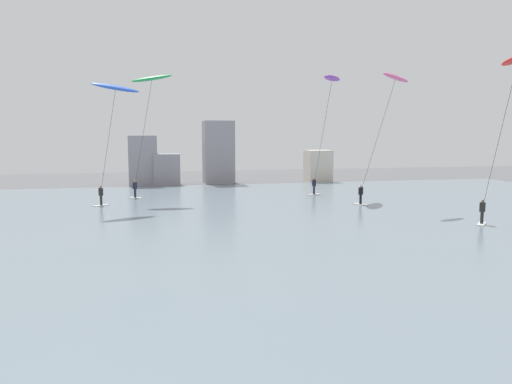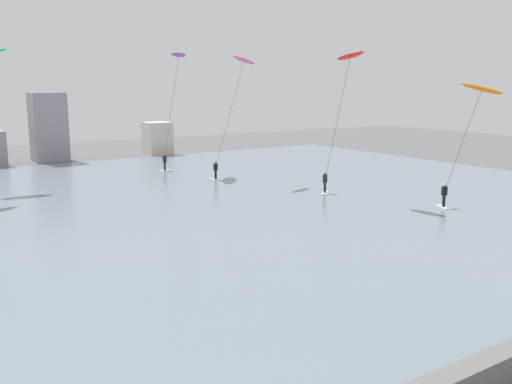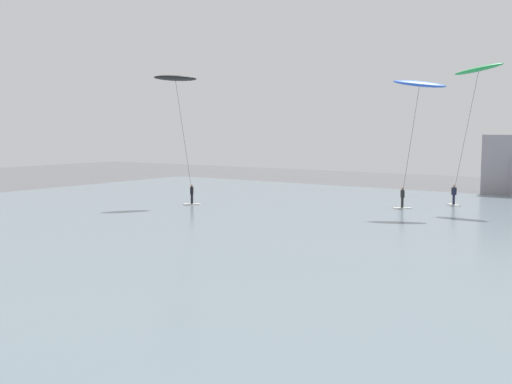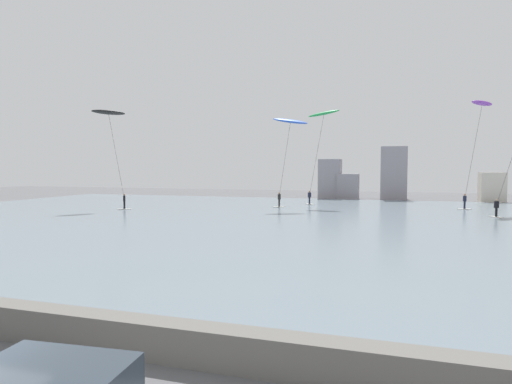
# 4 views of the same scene
# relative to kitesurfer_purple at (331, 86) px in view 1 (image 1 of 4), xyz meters

# --- Properties ---
(water_bay) EXTENTS (84.00, 52.00, 0.10)m
(water_bay) POSITION_rel_kitesurfer_purple_xyz_m (-15.19, -13.49, -10.26)
(water_bay) COLOR slate
(water_bay) RESTS_ON ground
(far_shore_buildings) EXTENTS (24.40, 4.08, 7.50)m
(far_shore_buildings) POSITION_rel_kitesurfer_purple_xyz_m (-9.25, 15.10, -7.35)
(far_shore_buildings) COLOR gray
(far_shore_buildings) RESTS_ON ground
(kitesurfer_purple) EXTENTS (3.46, 3.75, 11.17)m
(kitesurfer_purple) POSITION_rel_kitesurfer_purple_xyz_m (0.00, 0.00, 0.00)
(kitesurfer_purple) COLOR silver
(kitesurfer_purple) RESTS_ON water_bay
(kitesurfer_blue) EXTENTS (4.16, 2.85, 10.00)m
(kitesurfer_blue) POSITION_rel_kitesurfer_purple_xyz_m (-19.21, -2.93, -1.35)
(kitesurfer_blue) COLOR silver
(kitesurfer_blue) RESTS_ON water_bay
(kitesurfer_pink) EXTENTS (3.72, 2.84, 10.82)m
(kitesurfer_pink) POSITION_rel_kitesurfer_purple_xyz_m (2.07, -7.48, -1.44)
(kitesurfer_pink) COLOR silver
(kitesurfer_pink) RESTS_ON water_bay
(kitesurfer_red) EXTENTS (1.28, 4.28, 10.58)m
(kitesurfer_red) POSITION_rel_kitesurfer_purple_xyz_m (4.22, -18.30, -1.40)
(kitesurfer_red) COLOR silver
(kitesurfer_red) RESTS_ON water_bay
(kitesurfer_green) EXTENTS (4.26, 1.91, 11.28)m
(kitesurfer_green) POSITION_rel_kitesurfer_purple_xyz_m (-16.33, 1.83, -0.22)
(kitesurfer_green) COLOR silver
(kitesurfer_green) RESTS_ON water_bay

